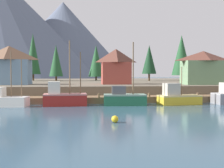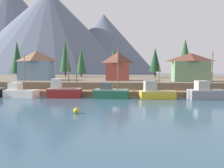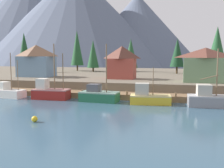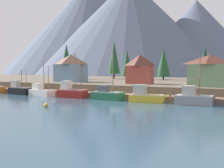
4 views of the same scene
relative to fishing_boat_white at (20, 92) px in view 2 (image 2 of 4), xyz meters
The scene contains 21 objects.
ground_plane 28.16m from the fishing_boat_white, 50.90° to the left, with size 400.00×400.00×1.00m, color #335166.
dock 18.15m from the fishing_boat_white, 12.13° to the left, with size 80.00×4.00×1.60m.
shoreline_bank 38.19m from the fishing_boat_white, 62.33° to the left, with size 400.00×56.00×2.50m, color #665B4C.
mountain_west_peak 166.53m from the fishing_boat_white, 118.60° to the left, with size 131.34×131.34×73.65m, color slate.
mountain_central_peak 141.21m from the fishing_boat_white, 107.16° to the left, with size 130.60×130.60×64.91m, color slate.
mountain_east_peak 151.13m from the fishing_boat_white, 90.32° to the left, with size 90.23×90.23×50.19m, color slate.
fishing_boat_white is the anchor object (origin of this frame).
fishing_boat_red 8.43m from the fishing_boat_white, ahead, with size 6.39×3.01×9.56m.
fishing_boat_green 17.43m from the fishing_boat_white, ahead, with size 6.43×3.40×9.42m.
fishing_boat_yellow 25.64m from the fishing_boat_white, ahead, with size 6.55×3.52×5.75m.
fishing_boat_grey 34.58m from the fishing_boat_white, ahead, with size 6.45×3.39×8.59m.
house_green 37.11m from the fishing_boat_white, 18.71° to the left, with size 8.28×4.81×6.53m.
house_red 23.93m from the fishing_boat_white, 39.70° to the left, with size 5.95×4.49×7.06m.
house_blue 16.51m from the fishing_boat_white, 100.86° to the left, with size 8.30×5.62×7.51m.
conifer_near_left 34.71m from the fishing_boat_white, 117.42° to the left, with size 4.10×4.10×11.82m.
conifer_near_right 36.87m from the fishing_boat_white, 83.21° to the left, with size 3.67×3.67×9.70m.
conifer_mid_left 56.67m from the fishing_boat_white, 44.33° to the left, with size 5.64×5.64×13.14m.
conifer_mid_right 45.52m from the fishing_boat_white, 49.33° to the left, with size 3.89×3.89×9.68m.
conifer_back_left 40.41m from the fishing_boat_white, 93.34° to the left, with size 4.10×4.10×13.09m.
conifer_back_right 43.38m from the fishing_boat_white, 69.20° to the left, with size 4.37×4.37×10.10m.
channel_buoy 20.62m from the fishing_boat_white, 45.82° to the right, with size 0.70×0.70×0.70m, color gold.
Camera 2 is at (3.13, -43.93, 5.56)m, focal length 36.68 mm.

